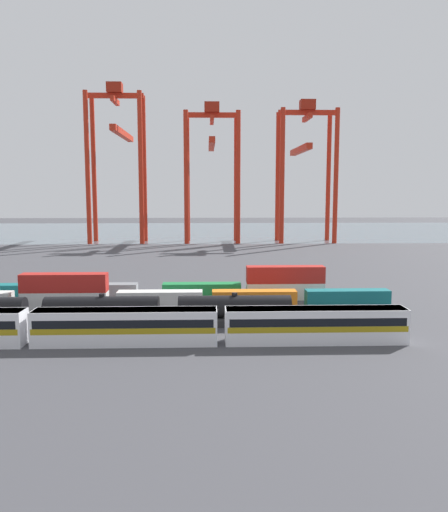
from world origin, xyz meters
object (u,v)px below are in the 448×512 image
at_px(shipping_container_2, 65,301).
at_px(shipping_container_11, 202,291).
at_px(shipping_container_9, 33,292).
at_px(gantry_crane_central, 212,158).
at_px(gantry_crane_east, 305,159).
at_px(freight_tank_row, 102,311).
at_px(gantry_crane_west, 118,148).
at_px(passenger_train, 125,325).

height_order(shipping_container_2, shipping_container_11, same).
xyz_separation_m(shipping_container_9, gantry_crane_central, (28.59, 94.98, 26.34)).
relative_size(shipping_container_11, gantry_crane_east, 0.26).
height_order(freight_tank_row, gantry_crane_west, gantry_crane_west).
bearing_deg(shipping_container_11, gantry_crane_central, 88.45).
distance_m(passenger_train, freight_tank_row, 8.59).
distance_m(freight_tank_row, shipping_container_11, 19.93).
xyz_separation_m(passenger_train, shipping_container_9, (-17.87, 23.31, -0.84)).
height_order(gantry_crane_west, gantry_crane_east, gantry_crane_west).
relative_size(passenger_train, shipping_container_9, 5.14).
xyz_separation_m(passenger_train, gantry_crane_central, (10.72, 118.30, 25.49)).
xyz_separation_m(shipping_container_9, gantry_crane_east, (59.61, 94.47, 26.25)).
bearing_deg(gantry_crane_east, gantry_crane_central, 179.06).
height_order(passenger_train, shipping_container_9, passenger_train).
xyz_separation_m(gantry_crane_west, gantry_crane_east, (62.03, -0.73, -3.26)).
relative_size(shipping_container_2, gantry_crane_west, 0.24).
bearing_deg(shipping_container_9, passenger_train, -52.53).
distance_m(gantry_crane_west, gantry_crane_east, 62.12).
bearing_deg(shipping_container_11, gantry_crane_west, 106.64).
xyz_separation_m(freight_tank_row, shipping_container_11, (12.21, 15.74, -0.64)).
distance_m(shipping_container_9, gantry_crane_central, 102.63).
distance_m(shipping_container_11, gantry_crane_west, 103.65).
height_order(shipping_container_11, gantry_crane_east, gantry_crane_east).
bearing_deg(shipping_container_2, shipping_container_11, 17.56).
relative_size(shipping_container_2, shipping_container_9, 1.00).
distance_m(shipping_container_2, shipping_container_9, 9.01).
bearing_deg(gantry_crane_east, gantry_crane_west, 179.33).
distance_m(passenger_train, gantry_crane_west, 123.61).
bearing_deg(gantry_crane_west, gantry_crane_central, -0.40).
height_order(passenger_train, gantry_crane_central, gantry_crane_central).
bearing_deg(passenger_train, gantry_crane_west, 99.72).
xyz_separation_m(shipping_container_2, shipping_container_11, (19.43, 6.15, 0.00)).
distance_m(shipping_container_2, gantry_crane_east, 116.72).
bearing_deg(gantry_crane_west, gantry_crane_east, -0.67).
height_order(passenger_train, gantry_crane_east, gantry_crane_east).
distance_m(freight_tank_row, shipping_container_2, 12.02).
height_order(shipping_container_2, gantry_crane_west, gantry_crane_west).
bearing_deg(shipping_container_9, shipping_container_2, -43.00).
bearing_deg(gantry_crane_east, freight_tank_row, -112.57).
bearing_deg(gantry_crane_west, shipping_container_2, -84.92).
xyz_separation_m(freight_tank_row, gantry_crane_west, (-16.23, 110.95, 28.86)).
bearing_deg(gantry_crane_west, shipping_container_9, -88.54).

